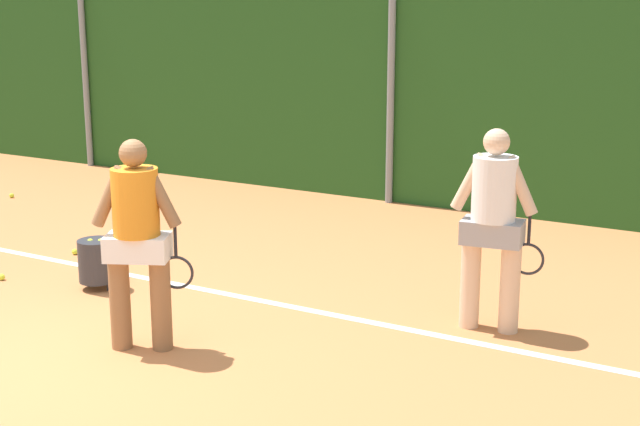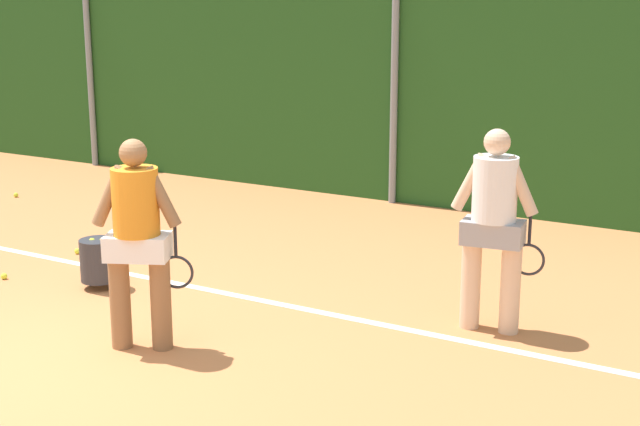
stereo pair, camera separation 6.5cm
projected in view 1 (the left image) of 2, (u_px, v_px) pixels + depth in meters
ground_plane at (188, 295)px, 8.80m from camera, size 29.72×29.72×0.00m
hedge_fence_backdrop at (396, 97)px, 12.46m from camera, size 19.32×0.25×2.91m
fence_post_left at (85, 71)px, 14.95m from camera, size 0.10×0.10×3.18m
fence_post_center at (391, 88)px, 12.28m from camera, size 0.10×0.10×3.18m
court_baseline_paint at (201, 289)px, 8.98m from camera, size 14.12×0.10×0.01m
player_foreground_near at (137, 234)px, 7.28m from camera, size 0.72×0.49×1.75m
player_midcourt at (493, 219)px, 7.70m from camera, size 0.80×0.38×1.77m
ball_hopper at (97, 260)px, 8.93m from camera, size 0.36×0.36×0.51m
tennis_ball_2 at (75, 252)px, 10.15m from camera, size 0.07×0.07×0.07m
tennis_ball_4 at (12, 196)px, 12.93m from camera, size 0.07×0.07×0.07m
tennis_ball_5 at (2, 277)px, 9.26m from camera, size 0.07×0.07×0.07m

